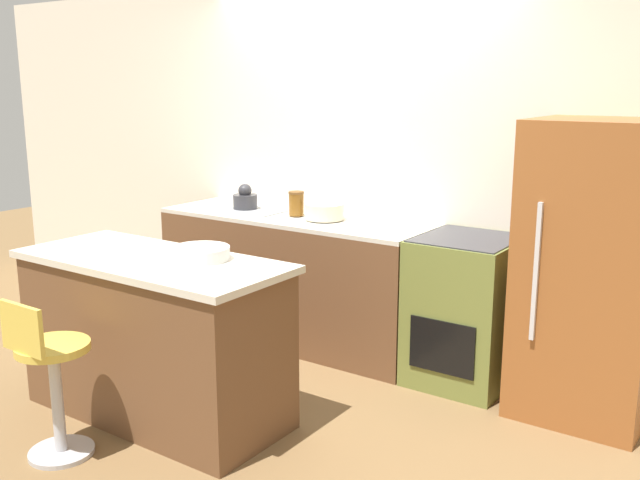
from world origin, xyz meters
The scene contains 11 objects.
ground_plane centered at (0.00, 0.00, 0.00)m, with size 14.00×14.00×0.00m, color brown.
wall_back centered at (0.00, 0.70, 1.30)m, with size 8.00×0.06×2.60m.
back_counter centered at (-0.31, 0.34, 0.46)m, with size 2.05×0.65×0.93m.
kitchen_island centered at (-0.22, -1.09, 0.46)m, with size 1.60×0.69×0.92m.
oven_range centered at (1.03, 0.34, 0.46)m, with size 0.60×0.66×0.93m.
refrigerator centered at (1.77, 0.32, 0.84)m, with size 0.71×0.71×1.67m.
stool_chair centered at (-0.28, -1.72, 0.43)m, with size 0.36×0.36×0.84m.
kettle centered at (-0.76, 0.34, 1.00)m, with size 0.18×0.18×0.19m.
mixing_bowl centered at (-0.04, 0.34, 0.99)m, with size 0.27×0.27×0.11m.
canister_jar centered at (-0.28, 0.34, 1.02)m, with size 0.11×0.11×0.17m.
fruit_bowl centered at (0.04, -0.97, 0.96)m, with size 0.32×0.32×0.07m.
Camera 1 is at (2.70, -3.68, 1.87)m, focal length 40.00 mm.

